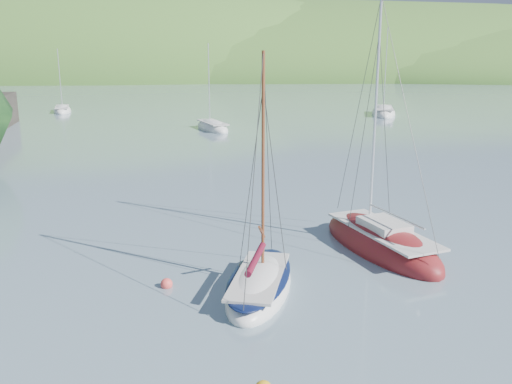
{
  "coord_description": "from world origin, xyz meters",
  "views": [
    {
      "loc": [
        0.8,
        -16.03,
        8.99
      ],
      "look_at": [
        0.98,
        8.0,
        2.71
      ],
      "focal_mm": 40.0,
      "sensor_mm": 36.0,
      "label": 1
    }
  ],
  "objects_px": {
    "daysailer_white": "(259,285)",
    "distant_sloop_a": "(212,128)",
    "sloop_red": "(381,245)",
    "distant_sloop_b": "(383,113)",
    "distant_sloop_c": "(62,111)"
  },
  "relations": [
    {
      "from": "daysailer_white",
      "to": "distant_sloop_a",
      "type": "distance_m",
      "value": 41.57
    },
    {
      "from": "distant_sloop_a",
      "to": "daysailer_white",
      "type": "bearing_deg",
      "value": -107.34
    },
    {
      "from": "daysailer_white",
      "to": "sloop_red",
      "type": "relative_size",
      "value": 0.79
    },
    {
      "from": "distant_sloop_b",
      "to": "sloop_red",
      "type": "bearing_deg",
      "value": -92.5
    },
    {
      "from": "sloop_red",
      "to": "distant_sloop_a",
      "type": "height_order",
      "value": "sloop_red"
    },
    {
      "from": "sloop_red",
      "to": "distant_sloop_c",
      "type": "distance_m",
      "value": 61.89
    },
    {
      "from": "distant_sloop_c",
      "to": "distant_sloop_a",
      "type": "bearing_deg",
      "value": -53.27
    },
    {
      "from": "sloop_red",
      "to": "distant_sloop_b",
      "type": "relative_size",
      "value": 1.0
    },
    {
      "from": "daysailer_white",
      "to": "distant_sloop_b",
      "type": "xyz_separation_m",
      "value": [
        16.84,
        54.21,
        -0.02
      ]
    },
    {
      "from": "sloop_red",
      "to": "distant_sloop_c",
      "type": "relative_size",
      "value": 1.31
    },
    {
      "from": "distant_sloop_b",
      "to": "daysailer_white",
      "type": "bearing_deg",
      "value": -96.97
    },
    {
      "from": "distant_sloop_b",
      "to": "distant_sloop_c",
      "type": "bearing_deg",
      "value": -174.39
    },
    {
      "from": "daysailer_white",
      "to": "distant_sloop_b",
      "type": "distance_m",
      "value": 56.76
    },
    {
      "from": "daysailer_white",
      "to": "sloop_red",
      "type": "height_order",
      "value": "sloop_red"
    },
    {
      "from": "daysailer_white",
      "to": "distant_sloop_b",
      "type": "bearing_deg",
      "value": 83.66
    }
  ]
}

